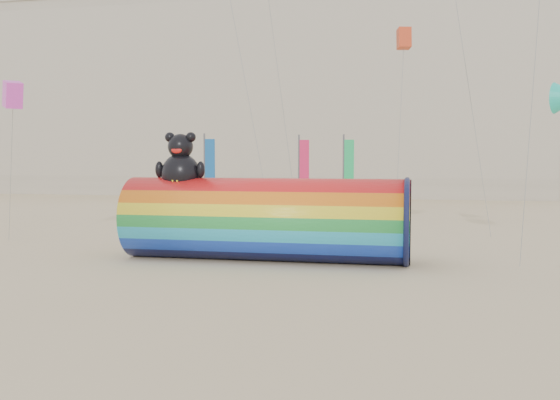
# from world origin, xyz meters

# --- Properties ---
(ground) EXTENTS (160.00, 160.00, 0.00)m
(ground) POSITION_xyz_m (0.00, 0.00, 0.00)
(ground) COLOR #CCB58C
(ground) RESTS_ON ground
(hotel_building) EXTENTS (60.40, 15.40, 20.60)m
(hotel_building) POSITION_xyz_m (-12.00, 45.95, 10.31)
(hotel_building) COLOR #B7AD99
(hotel_building) RESTS_ON ground
(windsock_assembly) EXTENTS (10.76, 3.28, 4.96)m
(windsock_assembly) POSITION_xyz_m (-0.35, 2.82, 1.65)
(windsock_assembly) COLOR red
(windsock_assembly) RESTS_ON ground
(festival_banners) EXTENTS (7.96, 3.00, 5.20)m
(festival_banners) POSITION_xyz_m (-1.79, 14.41, 2.64)
(festival_banners) COLOR #59595E
(festival_banners) RESTS_ON ground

